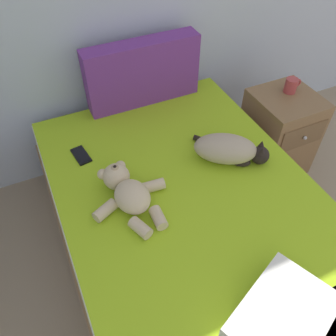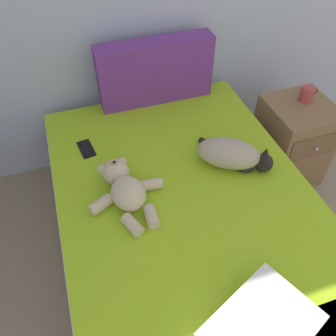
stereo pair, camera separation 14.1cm
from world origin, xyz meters
TOP-DOWN VIEW (x-y plane):
  - bed at (1.30, 3.04)m, footprint 1.32×1.94m
  - patterned_cushion at (1.40, 3.91)m, footprint 0.73×0.14m
  - cat at (1.61, 3.20)m, footprint 0.40×0.39m
  - teddy_bear at (1.01, 3.16)m, footprint 0.39×0.46m
  - cell_phone at (0.87, 3.56)m, footprint 0.09×0.16m
  - throw_pillow at (1.31, 2.36)m, footprint 0.48×0.42m
  - nightstand at (2.23, 3.47)m, footprint 0.41×0.44m
  - mug at (2.27, 3.52)m, footprint 0.12×0.08m

SIDE VIEW (x-z plane):
  - bed at x=1.30m, z-range 0.00..0.54m
  - nightstand at x=2.23m, z-range 0.00..0.60m
  - cell_phone at x=0.87m, z-range 0.54..0.55m
  - throw_pillow at x=1.31m, z-range 0.54..0.65m
  - teddy_bear at x=1.01m, z-range 0.53..0.68m
  - cat at x=1.61m, z-range 0.54..0.69m
  - mug at x=2.27m, z-range 0.60..0.69m
  - patterned_cushion at x=1.40m, z-range 0.54..0.95m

